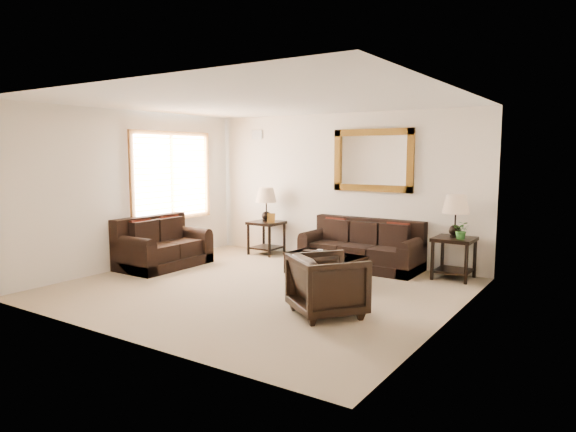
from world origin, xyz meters
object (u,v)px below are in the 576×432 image
Objects in this scene: coffee_table at (325,264)px; sofa at (362,250)px; end_table_right at (455,224)px; armchair at (327,282)px; loveseat at (162,248)px; end_table_left at (266,211)px.

sofa is at bearing 91.78° from coffee_table.
coffee_table is at bearing -94.84° from sofa.
end_table_right reaches higher than armchair.
sofa is 1.62× the size of coffee_table.
loveseat is 1.19× the size of end_table_left.
end_table_left is at bearing -6.24° from armchair.
coffee_table is at bearing -22.63° from armchair.
coffee_table is at bearing -144.13° from end_table_right.
sofa is at bearing -177.71° from end_table_right.
loveseat is at bearing -148.11° from sofa.
coffee_table is at bearing -75.97° from loveseat.
loveseat is at bearing -157.11° from end_table_right.
end_table_right is at bearing 2.29° from sofa.
end_table_left is 1.04× the size of coffee_table.
end_table_right is at bearing -0.08° from end_table_left.
end_table_right is (3.65, -0.00, 0.02)m from end_table_left.
end_table_right is at bearing 42.49° from coffee_table.
sofa is at bearing -58.11° from loveseat.
sofa is at bearing -36.28° from armchair.
loveseat is (-2.98, -1.85, 0.02)m from sofa.
armchair is (0.89, -1.52, 0.16)m from coffee_table.
loveseat is 2.18m from end_table_left.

